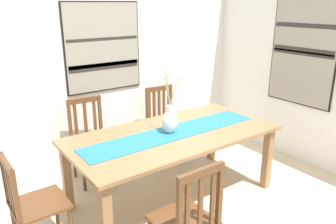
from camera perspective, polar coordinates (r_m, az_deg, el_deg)
ground_plane at (r=3.37m, az=7.91°, el=-18.17°), size 6.40×6.40×0.03m
wall_back at (r=4.29m, az=-8.82°, el=9.65°), size 6.40×0.12×2.70m
dining_table at (r=3.36m, az=0.86°, el=-4.97°), size 2.10×1.04×0.74m
table_runner at (r=3.33m, az=0.87°, el=-3.53°), size 1.93×0.36×0.01m
centerpiece_vase at (r=3.28m, az=0.33°, el=-1.40°), size 0.27×0.28×0.71m
chair_0 at (r=2.95m, az=-22.42°, el=-14.27°), size 0.43×0.43×0.87m
chair_1 at (r=2.56m, az=3.41°, el=-17.85°), size 0.42×0.42×0.94m
chair_2 at (r=4.36m, az=-0.67°, el=-1.70°), size 0.44×0.44×0.94m
chair_3 at (r=3.92m, az=-13.18°, el=-4.73°), size 0.45×0.45×0.95m
painting_on_back_wall at (r=4.12m, az=-11.10°, el=10.83°), size 0.97×0.05×1.06m
painting_on_side_wall at (r=4.43m, az=22.23°, el=9.59°), size 0.05×0.88×1.32m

